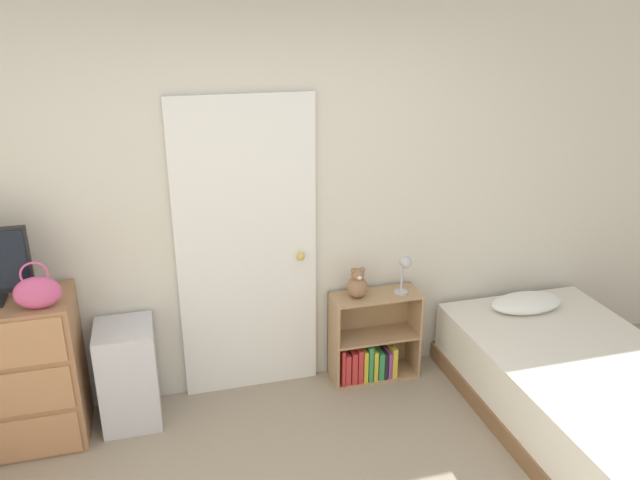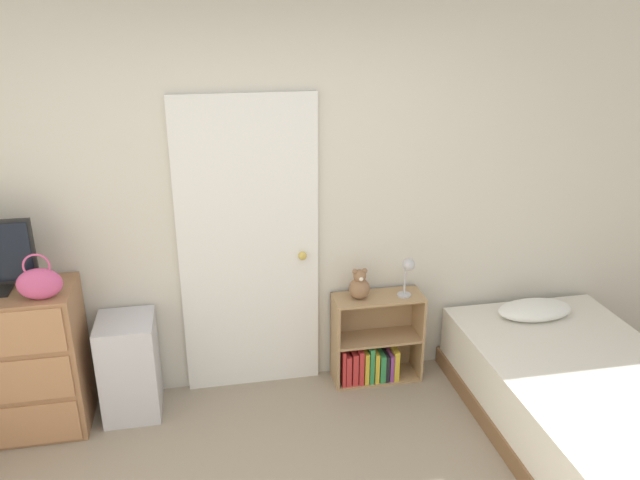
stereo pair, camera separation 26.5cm
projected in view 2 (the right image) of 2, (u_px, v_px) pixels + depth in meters
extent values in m
cube|color=beige|center=(275.00, 206.00, 4.04)|extent=(10.00, 0.06, 2.55)
cube|color=white|center=(249.00, 249.00, 4.06)|extent=(0.91, 0.04, 2.01)
sphere|color=gold|center=(302.00, 256.00, 4.10)|extent=(0.06, 0.06, 0.06)
cube|color=#996B47|center=(14.00, 362.00, 3.78)|extent=(0.81, 0.45, 0.94)
cube|color=#AB774F|center=(14.00, 427.00, 3.69)|extent=(0.74, 0.01, 0.27)
cube|color=#AB774F|center=(4.00, 383.00, 3.58)|extent=(0.74, 0.01, 0.27)
ellipsoid|color=#C64C7F|center=(40.00, 284.00, 3.50)|extent=(0.25, 0.11, 0.19)
torus|color=#C64C7F|center=(36.00, 266.00, 3.46)|extent=(0.15, 0.01, 0.15)
cube|color=silver|center=(130.00, 367.00, 3.98)|extent=(0.35, 0.38, 0.66)
cube|color=tan|center=(335.00, 342.00, 4.29)|extent=(0.02, 0.25, 0.64)
cube|color=tan|center=(418.00, 334.00, 4.40)|extent=(0.02, 0.25, 0.64)
cube|color=tan|center=(376.00, 376.00, 4.46)|extent=(0.58, 0.25, 0.02)
cube|color=tan|center=(377.00, 338.00, 4.34)|extent=(0.58, 0.25, 0.02)
cube|color=tan|center=(378.00, 297.00, 4.23)|extent=(0.58, 0.25, 0.02)
cube|color=tan|center=(372.00, 330.00, 4.45)|extent=(0.62, 0.01, 0.64)
cube|color=red|center=(342.00, 364.00, 4.34)|extent=(0.02, 0.18, 0.27)
cube|color=red|center=(346.00, 366.00, 4.36)|extent=(0.04, 0.19, 0.23)
cube|color=red|center=(353.00, 364.00, 4.37)|extent=(0.04, 0.20, 0.24)
cube|color=red|center=(359.00, 364.00, 4.35)|extent=(0.03, 0.14, 0.26)
cube|color=gold|center=(364.00, 363.00, 4.38)|extent=(0.03, 0.19, 0.24)
cube|color=#338C4C|center=(370.00, 362.00, 4.36)|extent=(0.03, 0.15, 0.27)
cube|color=gold|center=(374.00, 363.00, 4.39)|extent=(0.03, 0.18, 0.23)
cube|color=#338C4C|center=(380.00, 363.00, 4.41)|extent=(0.04, 0.20, 0.21)
cube|color=black|center=(385.00, 364.00, 4.41)|extent=(0.02, 0.18, 0.20)
cube|color=#8C3F8C|center=(389.00, 363.00, 4.41)|extent=(0.03, 0.18, 0.20)
cube|color=gold|center=(394.00, 362.00, 4.41)|extent=(0.04, 0.16, 0.23)
sphere|color=#8C6647|center=(359.00, 288.00, 4.18)|extent=(0.14, 0.14, 0.14)
sphere|color=#8C6647|center=(360.00, 276.00, 4.15)|extent=(0.09, 0.09, 0.09)
sphere|color=silver|center=(361.00, 279.00, 4.11)|extent=(0.03, 0.03, 0.03)
sphere|color=#8C6647|center=(355.00, 272.00, 4.13)|extent=(0.04, 0.04, 0.04)
sphere|color=#8C6647|center=(365.00, 271.00, 4.14)|extent=(0.04, 0.04, 0.04)
cylinder|color=#B2B2B7|center=(404.00, 295.00, 4.24)|extent=(0.09, 0.09, 0.01)
cylinder|color=#B2B2B7|center=(405.00, 281.00, 4.20)|extent=(0.01, 0.01, 0.20)
sphere|color=#B2B2B7|center=(409.00, 265.00, 4.15)|extent=(0.08, 0.08, 0.08)
cube|color=brown|center=(583.00, 426.00, 3.86)|extent=(1.18, 1.95, 0.12)
cube|color=silver|center=(589.00, 395.00, 3.77)|extent=(1.15, 1.89, 0.34)
ellipsoid|color=white|center=(535.00, 310.00, 4.34)|extent=(0.53, 0.28, 0.12)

